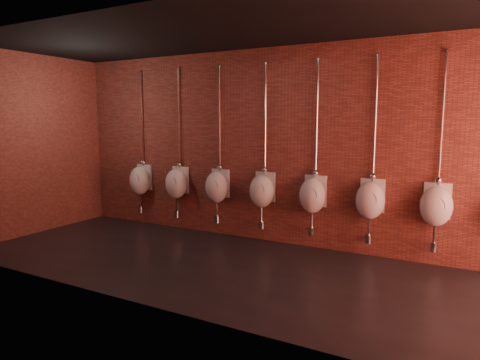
# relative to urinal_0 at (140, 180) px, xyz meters

# --- Properties ---
(ground) EXTENTS (8.50, 8.50, 0.00)m
(ground) POSITION_rel_urinal_0_xyz_m (3.01, -1.35, -0.89)
(ground) COLOR black
(ground) RESTS_ON ground
(room_shell) EXTENTS (8.54, 3.04, 3.22)m
(room_shell) POSITION_rel_urinal_0_xyz_m (3.01, -1.35, 1.12)
(room_shell) COLOR black
(room_shell) RESTS_ON ground
(urinal_0) EXTENTS (0.44, 0.39, 2.72)m
(urinal_0) POSITION_rel_urinal_0_xyz_m (0.00, 0.00, 0.00)
(urinal_0) COLOR white
(urinal_0) RESTS_ON ground
(urinal_1) EXTENTS (0.44, 0.39, 2.72)m
(urinal_1) POSITION_rel_urinal_0_xyz_m (0.88, 0.00, 0.00)
(urinal_1) COLOR white
(urinal_1) RESTS_ON ground
(urinal_2) EXTENTS (0.44, 0.39, 2.72)m
(urinal_2) POSITION_rel_urinal_0_xyz_m (1.76, 0.00, 0.00)
(urinal_2) COLOR white
(urinal_2) RESTS_ON ground
(urinal_3) EXTENTS (0.44, 0.39, 2.72)m
(urinal_3) POSITION_rel_urinal_0_xyz_m (2.63, 0.00, 0.00)
(urinal_3) COLOR white
(urinal_3) RESTS_ON ground
(urinal_4) EXTENTS (0.44, 0.39, 2.72)m
(urinal_4) POSITION_rel_urinal_0_xyz_m (3.51, 0.00, 0.00)
(urinal_4) COLOR white
(urinal_4) RESTS_ON ground
(urinal_5) EXTENTS (0.44, 0.39, 2.72)m
(urinal_5) POSITION_rel_urinal_0_xyz_m (4.39, 0.00, 0.00)
(urinal_5) COLOR white
(urinal_5) RESTS_ON ground
(urinal_6) EXTENTS (0.44, 0.39, 2.72)m
(urinal_6) POSITION_rel_urinal_0_xyz_m (5.27, 0.00, 0.00)
(urinal_6) COLOR white
(urinal_6) RESTS_ON ground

